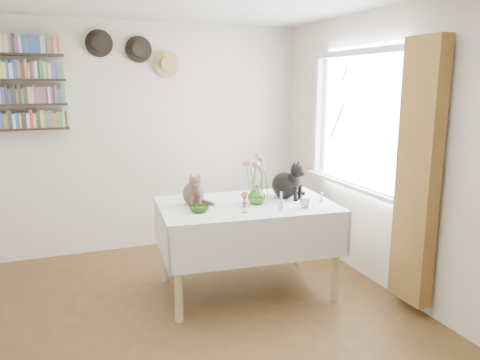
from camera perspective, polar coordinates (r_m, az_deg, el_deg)
name	(u,v)px	position (r m, az deg, el deg)	size (l,w,h in m)	color
room	(176,176)	(3.10, -7.84, 0.49)	(4.08, 4.58, 2.58)	brown
window	(357,131)	(4.63, 14.11, 5.77)	(0.12, 1.52, 1.32)	white
curtain	(418,174)	(3.91, 20.86, 0.66)	(0.12, 0.38, 2.10)	brown
dining_table	(246,225)	(4.16, 0.79, -5.54)	(1.59, 1.10, 0.81)	white
tabby_cat	(193,188)	(4.05, -5.73, -0.96)	(0.20, 0.26, 0.30)	brown
black_cat	(285,178)	(4.30, 5.46, 0.20)	(0.24, 0.31, 0.36)	black
flower_vase	(257,195)	(4.08, 2.05, -1.80)	(0.16, 0.16, 0.17)	#6DB73C
green_bowl	(199,209)	(3.85, -4.97, -3.52)	(0.16, 0.16, 0.05)	#6DB73C
drinking_glass	(305,204)	(3.98, 7.90, -2.87)	(0.09, 0.09, 0.08)	white
candlestick	(281,204)	(3.89, 5.01, -2.96)	(0.04, 0.04, 0.16)	white
berry_jar	(245,202)	(3.81, 0.57, -2.68)	(0.05, 0.05, 0.20)	white
porcelain_figurine	(322,198)	(4.22, 9.92, -2.13)	(0.05, 0.05, 0.09)	white
flower_bouquet	(257,165)	(4.03, 2.03, 1.78)	(0.17, 0.13, 0.39)	#4C7233
bookshelf_unit	(11,84)	(5.14, -26.11, 10.49)	(1.00, 0.16, 0.91)	black
wall_hats	(136,52)	(5.23, -12.58, 14.95)	(0.98, 0.09, 0.48)	black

